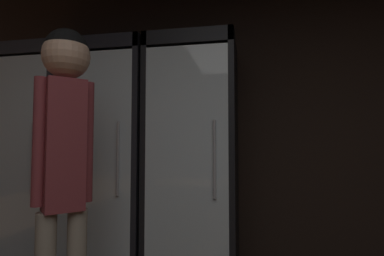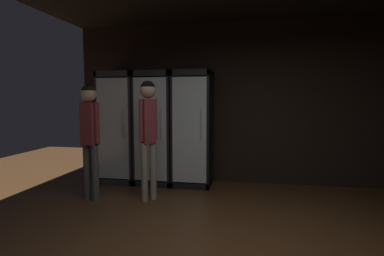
{
  "view_description": "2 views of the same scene",
  "coord_description": "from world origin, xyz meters",
  "px_view_note": "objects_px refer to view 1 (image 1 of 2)",
  "views": [
    {
      "loc": [
        -0.41,
        0.41,
        1.16
      ],
      "look_at": [
        -0.82,
        2.59,
        1.28
      ],
      "focal_mm": 28.41,
      "sensor_mm": 36.0,
      "label": 1
    },
    {
      "loc": [
        0.13,
        -2.39,
        1.47
      ],
      "look_at": [
        -0.82,
        2.63,
        0.99
      ],
      "focal_mm": 28.41,
      "sensor_mm": 36.0,
      "label": 2
    }
  ],
  "objects_px": {
    "cooler_far_left": "(42,169)",
    "cooler_center": "(195,172)",
    "cooler_left": "(115,171)",
    "shopper_far": "(64,149)"
  },
  "relations": [
    {
      "from": "cooler_far_left",
      "to": "cooler_center",
      "type": "bearing_deg",
      "value": -0.03
    },
    {
      "from": "shopper_far",
      "to": "cooler_left",
      "type": "bearing_deg",
      "value": 100.75
    },
    {
      "from": "cooler_far_left",
      "to": "cooler_center",
      "type": "height_order",
      "value": "same"
    },
    {
      "from": "cooler_left",
      "to": "cooler_center",
      "type": "relative_size",
      "value": 1.0
    },
    {
      "from": "cooler_left",
      "to": "cooler_center",
      "type": "bearing_deg",
      "value": -0.08
    },
    {
      "from": "cooler_left",
      "to": "cooler_center",
      "type": "height_order",
      "value": "same"
    },
    {
      "from": "cooler_far_left",
      "to": "cooler_left",
      "type": "xyz_separation_m",
      "value": [
        0.66,
        0.0,
        -0.01
      ]
    },
    {
      "from": "cooler_far_left",
      "to": "shopper_far",
      "type": "distance_m",
      "value": 1.3
    },
    {
      "from": "cooler_center",
      "to": "cooler_far_left",
      "type": "bearing_deg",
      "value": 179.97
    },
    {
      "from": "cooler_far_left",
      "to": "cooler_left",
      "type": "bearing_deg",
      "value": 0.02
    }
  ]
}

